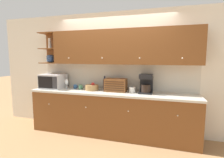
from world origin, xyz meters
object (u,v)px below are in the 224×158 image
Objects in this scene: mug at (75,86)px; coffee_maker at (146,84)px; bread_box at (116,85)px; wine_bottle at (105,83)px; mug_blue_second at (81,87)px; wine_glass at (67,82)px; microwave at (53,81)px; storage_canister at (132,90)px; fruit_basket at (92,87)px.

coffee_maker is at bearing -2.74° from mug.
wine_bottle is at bearing 153.30° from bread_box.
mug_blue_second is 1.44m from coffee_maker.
coffee_maker reaches higher than wine_glass.
mug is 1.61m from coffee_maker.
wine_bottle reaches higher than mug.
bread_box is at bearing -26.70° from wine_bottle.
coffee_maker is (2.10, 0.05, 0.03)m from microwave.
mug is 1.34m from storage_canister.
microwave is at bearing -178.69° from coffee_maker.
wine_glass is at bearing -179.03° from storage_canister.
wine_glass is (0.35, -0.00, -0.01)m from microwave.
wine_bottle is at bearing 34.33° from fruit_basket.
bread_box is 1.18× the size of coffee_maker.
wine_bottle is (0.83, 0.20, -0.02)m from wine_glass.
microwave reaches higher than bread_box.
mug is 0.25× the size of coffee_maker.
fruit_basket is 0.63× the size of bread_box.
microwave is 1.48m from bread_box.
fruit_basket is 1.17m from coffee_maker.
fruit_basket is (0.45, -0.09, 0.02)m from mug.
storage_canister is at bearing 0.97° from wine_glass.
wine_glass is 1.13m from bread_box.
fruit_basket reaches higher than mug_blue_second.
mug is at bearing -173.80° from wine_bottle.
microwave is 0.68m from mug_blue_second.
mug_blue_second is at bearing 4.55° from microwave.
storage_canister is at bearing -4.30° from mug.
coffee_maker reaches higher than mug.
wine_glass is 0.77× the size of wine_bottle.
mug is at bearing 177.26° from coffee_maker.
mug is 0.99m from bread_box.
wine_glass is at bearing -176.37° from fruit_basket.
mug is 0.67× the size of storage_canister.
microwave reaches higher than mug.
mug is 0.31× the size of wine_bottle.
mug is 0.19m from mug_blue_second.
wine_glass reaches higher than mug_blue_second.
coffee_maker is at bearing -0.20° from mug_blue_second.
bread_box reaches higher than wine_glass.
wine_bottle is (0.24, 0.16, 0.07)m from fruit_basket.
wine_glass is 0.80× the size of fruit_basket.
storage_canister is (0.65, -0.17, -0.07)m from wine_bottle.
mug is at bearing 175.70° from storage_canister.
storage_canister is 0.30m from coffee_maker.
wine_glass is at bearing -166.52° from wine_bottle.
mug_blue_second is at bearing 9.55° from wine_glass.
microwave is 0.53m from mug.
mug is 0.93× the size of mug_blue_second.
wine_bottle is 0.66× the size of bread_box.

